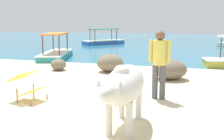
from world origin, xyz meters
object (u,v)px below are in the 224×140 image
at_px(deck_chair_far, 27,85).
at_px(boat_teal, 56,53).
at_px(person_standing, 159,60).
at_px(cow, 124,86).
at_px(boat_blue, 104,41).

xyz_separation_m(deck_chair_far, boat_teal, (-3.10, 6.97, -0.13)).
bearing_deg(person_standing, deck_chair_far, 110.40).
distance_m(cow, boat_teal, 9.74).
xyz_separation_m(cow, boat_blue, (-6.35, 17.13, -0.50)).
bearing_deg(deck_chair_far, person_standing, 30.31).
distance_m(boat_teal, boat_blue, 9.26).
height_order(deck_chair_far, person_standing, person_standing).
bearing_deg(boat_teal, boat_blue, -12.70).
bearing_deg(boat_blue, deck_chair_far, 50.91).
height_order(cow, boat_teal, boat_teal).
relative_size(cow, boat_teal, 0.53).
xyz_separation_m(cow, person_standing, (0.32, 2.00, 0.19)).
distance_m(deck_chair_far, boat_blue, 16.64).
xyz_separation_m(deck_chair_far, person_standing, (2.90, 1.08, 0.56)).
height_order(cow, deck_chair_far, cow).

